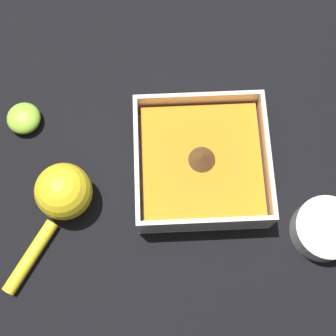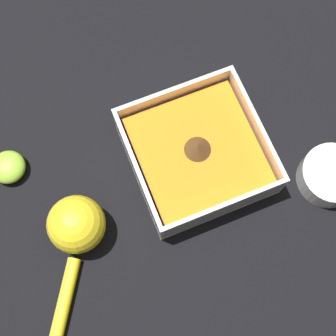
# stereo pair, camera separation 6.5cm
# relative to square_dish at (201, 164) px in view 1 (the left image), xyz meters

# --- Properties ---
(ground_plane) EXTENTS (4.00, 4.00, 0.00)m
(ground_plane) POSITION_rel_square_dish_xyz_m (0.01, -0.04, -0.02)
(ground_plane) COLOR black
(square_dish) EXTENTS (0.18, 0.18, 0.07)m
(square_dish) POSITION_rel_square_dish_xyz_m (0.00, 0.00, 0.00)
(square_dish) COLOR silver
(square_dish) RESTS_ON ground_plane
(spice_bowl) EXTENTS (0.09, 0.09, 0.04)m
(spice_bowl) POSITION_rel_square_dish_xyz_m (0.16, -0.10, -0.01)
(spice_bowl) COLOR silver
(spice_bowl) RESTS_ON ground_plane
(lemon_squeezer) EXTENTS (0.13, 0.17, 0.08)m
(lemon_squeezer) POSITION_rel_square_dish_xyz_m (-0.19, -0.05, 0.01)
(lemon_squeezer) COLOR yellow
(lemon_squeezer) RESTS_ON ground_plane
(lemon_half) EXTENTS (0.05, 0.05, 0.03)m
(lemon_half) POSITION_rel_square_dish_xyz_m (-0.26, 0.09, -0.01)
(lemon_half) COLOR #93CC38
(lemon_half) RESTS_ON ground_plane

